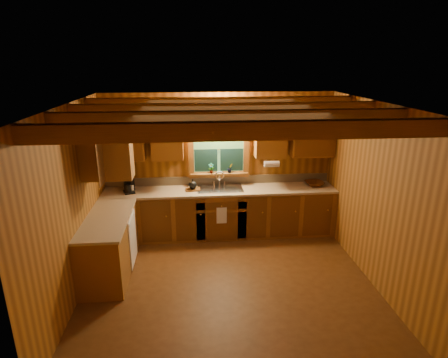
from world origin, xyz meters
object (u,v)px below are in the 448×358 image
object	(u,v)px
cutting_board	(193,189)
wicker_basket	(314,184)
coffee_maker	(129,184)
sink	(220,191)

from	to	relation	value
cutting_board	wicker_basket	xyz separation A→B (m)	(2.26, 0.04, 0.03)
coffee_maker	wicker_basket	size ratio (longest dim) A/B	0.92
coffee_maker	cutting_board	bearing A→B (deg)	-20.07
cutting_board	wicker_basket	world-z (taller)	wicker_basket
coffee_maker	wicker_basket	bearing A→B (deg)	-19.46
sink	coffee_maker	distance (m)	1.63
wicker_basket	sink	bearing A→B (deg)	-179.35
coffee_maker	wicker_basket	xyz separation A→B (m)	(3.39, 0.04, -0.11)
sink	cutting_board	distance (m)	0.50
sink	cutting_board	size ratio (longest dim) A/B	3.15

